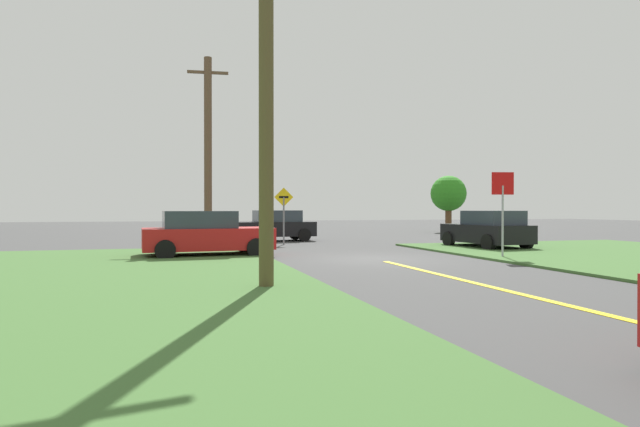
% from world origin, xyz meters
% --- Properties ---
extents(ground_plane, '(120.00, 120.00, 0.00)m').
position_xyz_m(ground_plane, '(0.00, 0.00, 0.00)').
color(ground_plane, '#414141').
extents(grass_verge_left, '(12.00, 20.00, 0.08)m').
position_xyz_m(grass_verge_left, '(-9.44, -4.00, 0.04)').
color(grass_verge_left, '#3F6730').
rests_on(grass_verge_left, ground).
extents(lane_stripe_center, '(0.20, 14.00, 0.01)m').
position_xyz_m(lane_stripe_center, '(0.00, -8.00, 0.01)').
color(lane_stripe_center, yellow).
rests_on(lane_stripe_center, ground).
extents(stop_sign, '(0.75, 0.19, 2.94)m').
position_xyz_m(stop_sign, '(4.25, -1.10, 2.08)').
color(stop_sign, '#9EA0A8').
rests_on(stop_sign, ground).
extents(car_on_crossroad, '(2.50, 4.11, 1.62)m').
position_xyz_m(car_on_crossroad, '(6.49, 3.20, 0.80)').
color(car_on_crossroad, black).
rests_on(car_on_crossroad, ground).
extents(parked_car_near_building, '(4.59, 2.36, 1.62)m').
position_xyz_m(parked_car_near_building, '(-5.42, 2.42, 0.81)').
color(parked_car_near_building, red).
rests_on(parked_car_near_building, ground).
extents(car_approaching_junction, '(4.35, 2.20, 1.62)m').
position_xyz_m(car_approaching_junction, '(-1.31, 10.97, 0.81)').
color(car_approaching_junction, black).
rests_on(car_approaching_junction, ground).
extents(utility_pole_near, '(1.78, 0.53, 8.76)m').
position_xyz_m(utility_pole_near, '(-4.73, -5.85, 4.49)').
color(utility_pole_near, brown).
rests_on(utility_pole_near, ground).
extents(utility_pole_mid, '(1.80, 0.35, 8.47)m').
position_xyz_m(utility_pole_mid, '(-4.99, 7.49, 4.32)').
color(utility_pole_mid, brown).
rests_on(utility_pole_mid, ground).
extents(direction_sign, '(0.90, 0.16, 2.71)m').
position_xyz_m(direction_sign, '(-1.44, 7.96, 1.68)').
color(direction_sign, slate).
rests_on(direction_sign, ground).
extents(oak_tree_left, '(2.60, 2.60, 4.15)m').
position_xyz_m(oak_tree_left, '(13.13, 18.39, 2.80)').
color(oak_tree_left, brown).
rests_on(oak_tree_left, ground).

